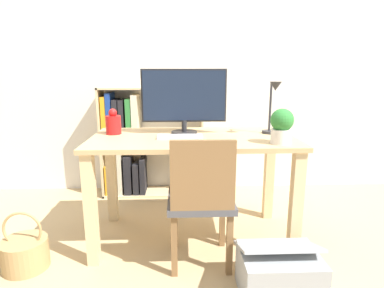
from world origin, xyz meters
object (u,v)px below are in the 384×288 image
monitor (184,98)px  bookshelf (133,144)px  keyboard (180,137)px  desk_lamp (273,103)px  vase (113,123)px  chair (201,198)px  potted_plant (282,126)px  basket (25,252)px  storage_box (279,273)px

monitor → bookshelf: 1.04m
keyboard → desk_lamp: 0.68m
monitor → bookshelf: size_ratio=0.57×
monitor → desk_lamp: (0.61, -0.07, -0.03)m
monitor → vase: monitor is taller
vase → chair: 0.84m
monitor → vase: (-0.50, 0.00, -0.18)m
potted_plant → chair: 0.66m
vase → basket: bearing=-137.4°
monitor → potted_plant: monitor is taller
desk_lamp → basket: 1.86m
potted_plant → basket: size_ratio=0.58×
desk_lamp → chair: 0.83m
bookshelf → storage_box: (0.98, -1.53, -0.36)m
potted_plant → desk_lamp: bearing=86.2°
desk_lamp → bookshelf: desk_lamp is taller
potted_plant → storage_box: bearing=-103.6°
vase → storage_box: (0.99, -0.75, -0.69)m
basket → storage_box: (1.48, -0.31, 0.03)m
vase → desk_lamp: (1.11, -0.07, 0.15)m
vase → potted_plant: size_ratio=0.83×
monitor → storage_box: size_ratio=1.41×
desk_lamp → storage_box: 1.09m
chair → basket: (-1.08, 0.01, -0.35)m
chair → desk_lamp: bearing=30.0°
bookshelf → storage_box: 1.85m
potted_plant → basket: (-1.58, -0.10, -0.76)m
vase → desk_lamp: desk_lamp is taller
vase → chair: size_ratio=0.22×
keyboard → vase: (-0.47, 0.16, 0.07)m
monitor → storage_box: bearing=-56.9°
keyboard → storage_box: (0.52, -0.60, -0.63)m
vase → bookshelf: size_ratio=0.17×
bookshelf → storage_box: bookshelf is taller
monitor → storage_box: 1.25m
storage_box → bookshelf: bearing=122.6°
desk_lamp → storage_box: size_ratio=0.88×
chair → keyboard: bearing=105.0°
basket → monitor: bearing=24.4°
vase → basket: (-0.49, -0.45, -0.72)m
desk_lamp → keyboard: bearing=-172.6°
desk_lamp → chair: desk_lamp is taller
keyboard → chair: (0.12, -0.31, -0.31)m
storage_box → monitor: bearing=123.1°
monitor → desk_lamp: monitor is taller
potted_plant → storage_box: potted_plant is taller
bookshelf → basket: size_ratio=2.81×
keyboard → vase: bearing=161.4°
vase → chair: bearing=-38.1°
monitor → vase: bearing=179.9°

